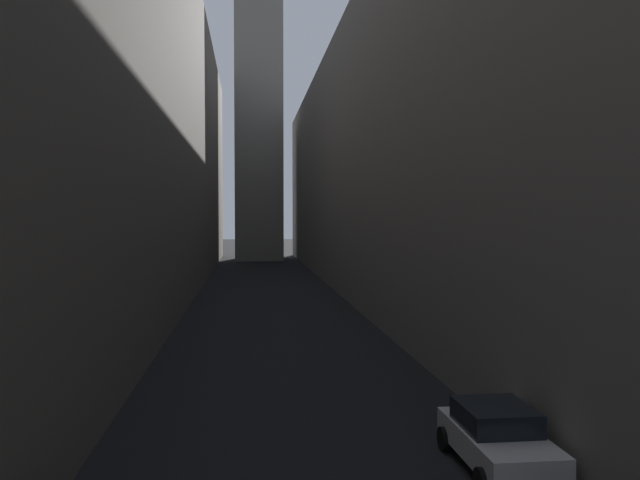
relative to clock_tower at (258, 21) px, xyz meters
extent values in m
plane|color=black|center=(0.00, -45.50, -33.54)|extent=(264.00, 264.00, 0.00)
cube|color=#60594F|center=(-12.58, -43.50, -20.65)|extent=(14.16, 108.00, 25.78)
cube|color=slate|center=(11.93, -43.50, -23.05)|extent=(12.86, 108.00, 20.98)
cube|color=gray|center=(0.00, 0.00, -10.26)|extent=(6.65, 6.65, 46.55)
cube|color=silver|center=(4.40, -75.70, -32.91)|extent=(1.78, 3.91, 0.64)
cube|color=black|center=(4.40, -75.52, -32.31)|extent=(1.64, 1.94, 0.55)
cylinder|color=black|center=(3.51, -74.37, -33.23)|extent=(0.22, 0.62, 0.62)
cylinder|color=black|center=(5.29, -74.37, -33.23)|extent=(0.22, 0.62, 0.62)
cylinder|color=black|center=(5.29, -77.03, -33.23)|extent=(0.22, 0.62, 0.62)
camera|label=1|loc=(-1.48, -89.97, -27.54)|focal=35.51mm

